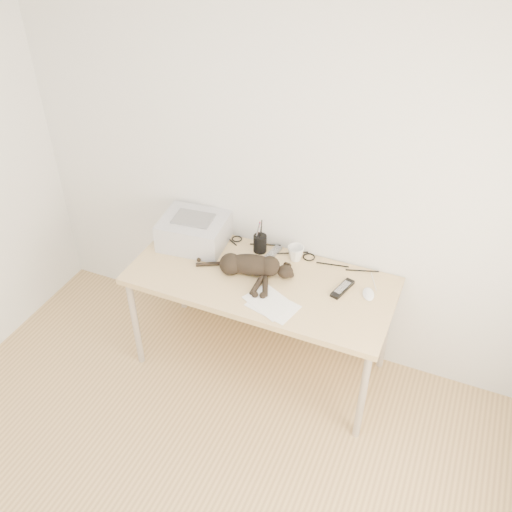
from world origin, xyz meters
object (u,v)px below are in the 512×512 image
at_px(pen_cup, 260,243).
at_px(mouse, 369,292).
at_px(printer, 194,231).
at_px(desk, 266,287).
at_px(mug, 296,253).
at_px(cat, 249,266).

bearing_deg(pen_cup, mouse, -11.12).
bearing_deg(printer, mouse, -2.97).
bearing_deg(printer, desk, -8.88).
xyz_separation_m(mug, pen_cup, (-0.24, -0.00, 0.01)).
distance_m(desk, mouse, 0.65).
distance_m(cat, mouse, 0.73).
relative_size(printer, cat, 0.72).
xyz_separation_m(printer, mouse, (1.17, -0.06, -0.08)).
xyz_separation_m(desk, printer, (-0.54, 0.08, 0.23)).
bearing_deg(desk, mug, 53.43).
distance_m(desk, pen_cup, 0.28).
distance_m(mug, mouse, 0.53).
height_order(cat, mug, cat).
relative_size(cat, mouse, 5.32).
height_order(printer, cat, printer).
distance_m(cat, pen_cup, 0.24).
bearing_deg(mug, cat, -130.83).
height_order(cat, pen_cup, pen_cup).
relative_size(desk, cat, 2.60).
bearing_deg(pen_cup, cat, -83.41).
bearing_deg(pen_cup, mug, 0.72).
bearing_deg(mug, pen_cup, -179.28).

